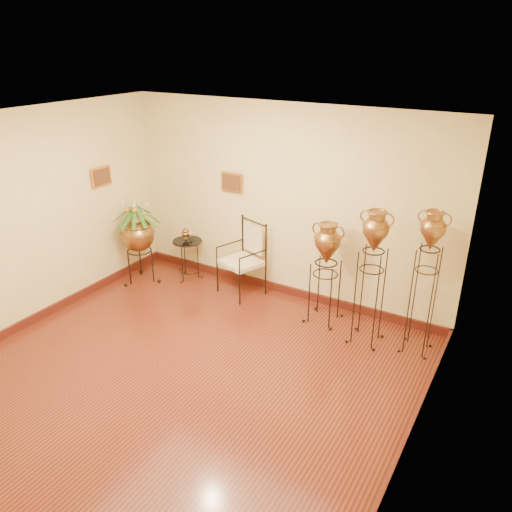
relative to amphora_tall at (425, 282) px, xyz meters
The scene contains 8 objects.
ground 3.06m from the amphora_tall, 137.46° to the right, with size 5.00×5.00×0.00m, color maroon.
room_shell 3.02m from the amphora_tall, 137.65° to the right, with size 5.02×5.02×2.81m.
amphora_tall is the anchor object (origin of this frame).
amphora_mid 0.62m from the amphora_tall, 169.40° to the right, with size 0.49×0.49×1.77m.
amphora_short 1.30m from the amphora_tall, behind, with size 0.56×0.56×1.43m.
planter_urn 4.27m from the amphora_tall, behind, with size 1.02×1.02×1.49m.
armchair 2.69m from the amphora_tall, behind, with size 0.78×0.75×1.11m.
side_table 3.71m from the amphora_tall, behind, with size 0.55×0.55×0.83m.
Camera 1 is at (3.10, -3.53, 3.56)m, focal length 35.00 mm.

